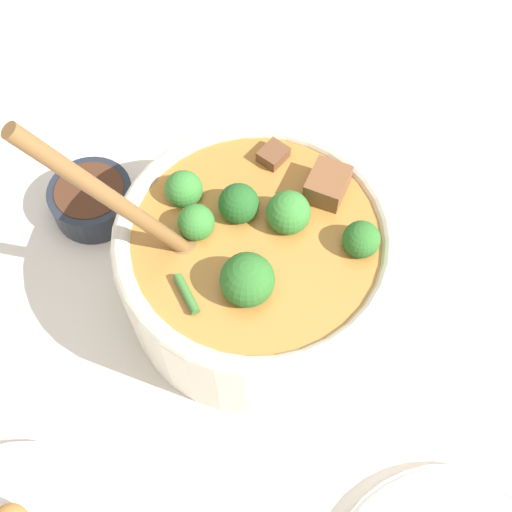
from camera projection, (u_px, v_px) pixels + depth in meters
name	position (u px, v px, depth m)	size (l,w,h in m)	color
ground_plane	(256.00, 293.00, 0.59)	(4.00, 4.00, 0.00)	silver
stew_bowl	(256.00, 260.00, 0.54)	(0.25, 0.23, 0.25)	beige
condiment_bowl	(92.00, 199.00, 0.62)	(0.08, 0.08, 0.03)	#232833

